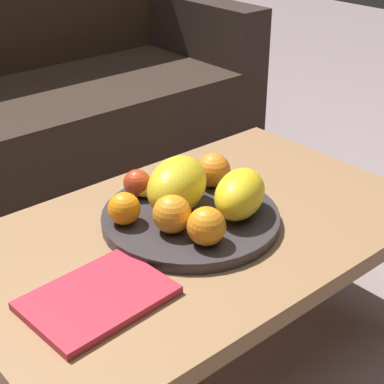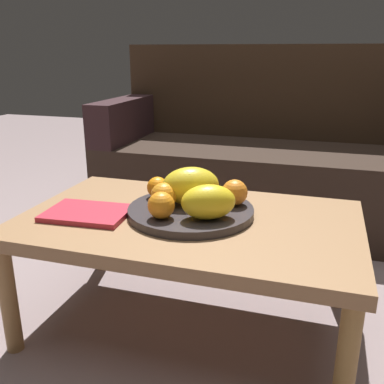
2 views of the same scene
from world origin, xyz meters
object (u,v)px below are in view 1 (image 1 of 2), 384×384
orange_left (206,226)px  orange_back (213,170)px  melon_large_front (177,185)px  orange_right (172,214)px  couch (17,114)px  melon_smaller_beside (240,194)px  orange_front (124,209)px  magazine (98,298)px  apple_front (137,183)px  fruit_bowl (192,217)px  banana_bunch (166,186)px  coffee_table (196,243)px

orange_left → orange_back: bearing=44.5°
melon_large_front → orange_right: bearing=-136.2°
couch → orange_left: size_ratio=21.73×
melon_smaller_beside → orange_left: size_ratio=2.00×
melon_smaller_beside → orange_right: bearing=164.6°
melon_smaller_beside → orange_front: bearing=147.6°
orange_front → orange_left: size_ratio=0.88×
couch → melon_smaller_beside: size_ratio=10.84×
orange_left → magazine: bearing=177.2°
couch → apple_front: couch is taller
melon_smaller_beside → orange_right: (-0.15, 0.04, -0.01)m
melon_smaller_beside → orange_back: (0.05, 0.14, -0.01)m
fruit_bowl → banana_bunch: (-0.00, 0.09, 0.04)m
couch → magazine: 1.23m
melon_large_front → magazine: size_ratio=0.71×
melon_smaller_beside → melon_large_front: bearing=129.1°
orange_front → coffee_table: bearing=-30.7°
orange_front → apple_front: (0.09, 0.08, -0.00)m
orange_back → coffee_table: bearing=-146.1°
melon_smaller_beside → magazine: size_ratio=0.63×
fruit_bowl → melon_large_front: bearing=114.0°
apple_front → couch: bearing=81.4°
coffee_table → melon_large_front: size_ratio=5.71×
orange_front → orange_right: size_ratio=0.86×
coffee_table → banana_bunch: size_ratio=6.45×
orange_front → orange_right: 0.11m
fruit_bowl → melon_large_front: melon_large_front is taller
orange_left → fruit_bowl: bearing=62.5°
magazine → couch: bearing=67.0°
orange_back → banana_bunch: bearing=169.0°
melon_large_front → orange_right: 0.09m
orange_left → orange_right: bearing=105.9°
orange_front → orange_left: bearing=-65.2°
orange_front → orange_back: orange_back is taller
magazine → orange_front: bearing=38.7°
couch → melon_large_front: 1.04m
orange_front → banana_bunch: orange_front is taller
coffee_table → banana_bunch: banana_bunch is taller
couch → orange_back: bearing=-88.7°
magazine → melon_large_front: bearing=20.2°
fruit_bowl → orange_right: orange_right is taller
coffee_table → orange_front: orange_front is taller
apple_front → magazine: size_ratio=0.25×
orange_left → melon_large_front: bearing=73.1°
orange_front → magazine: orange_front is taller
orange_back → apple_front: bearing=154.8°
orange_front → magazine: (-0.17, -0.16, -0.05)m
magazine → banana_bunch: bearing=27.6°
fruit_bowl → orange_front: bearing=156.7°
coffee_table → melon_smaller_beside: bearing=-35.2°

